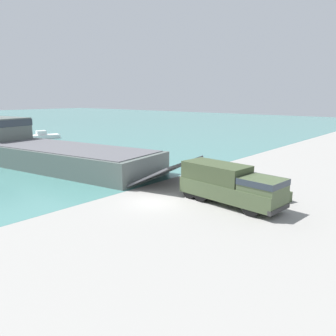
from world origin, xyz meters
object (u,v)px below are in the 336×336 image
object	(u,v)px
military_truck	(230,184)
soldier_on_ramp	(248,183)
landing_craft	(34,148)
moored_boat_b	(43,136)
cargo_crate	(284,196)
mooring_bollard	(200,172)

from	to	relation	value
military_truck	soldier_on_ramp	size ratio (longest dim) A/B	4.60
landing_craft	military_truck	bearing A→B (deg)	-94.93
moored_boat_b	cargo_crate	world-z (taller)	moored_boat_b
soldier_on_ramp	cargo_crate	distance (m)	2.87
cargo_crate	landing_craft	bearing A→B (deg)	100.20
military_truck	soldier_on_ramp	distance (m)	2.77
cargo_crate	military_truck	bearing A→B (deg)	139.65
soldier_on_ramp	cargo_crate	xyz separation A→B (m)	(0.53, -2.75, -0.62)
military_truck	moored_boat_b	bearing A→B (deg)	172.03
moored_boat_b	mooring_bollard	world-z (taller)	moored_boat_b
moored_boat_b	cargo_crate	bearing A→B (deg)	6.71
military_truck	moored_boat_b	xyz separation A→B (m)	(10.63, 46.36, -1.02)
landing_craft	military_truck	world-z (taller)	landing_craft
military_truck	landing_craft	bearing A→B (deg)	-170.95
mooring_bollard	landing_craft	bearing A→B (deg)	111.22
landing_craft	cargo_crate	distance (m)	28.69
military_truck	cargo_crate	bearing A→B (deg)	54.60
soldier_on_ramp	mooring_bollard	world-z (taller)	soldier_on_ramp
soldier_on_ramp	mooring_bollard	size ratio (longest dim) A/B	2.04
military_truck	cargo_crate	xyz separation A→B (m)	(3.25, -2.77, -1.12)
landing_craft	soldier_on_ramp	world-z (taller)	landing_craft
soldier_on_ramp	moored_boat_b	size ratio (longest dim) A/B	0.29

